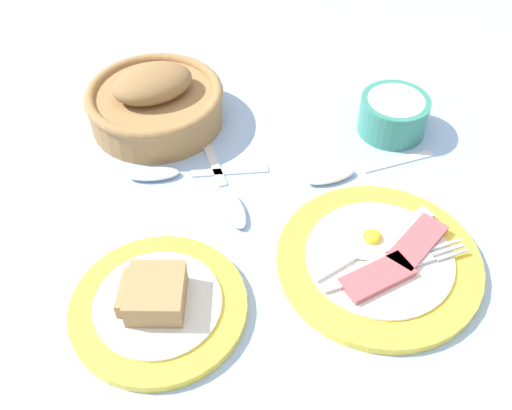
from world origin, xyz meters
TOP-DOWN VIEW (x-y plane):
  - ground_plane at (0.00, 0.00)m, footprint 3.00×3.00m
  - breakfast_plate at (0.10, -0.02)m, footprint 0.25×0.25m
  - bread_plate at (-0.17, -0.04)m, footprint 0.20×0.20m
  - sugar_cup at (0.19, 0.22)m, footprint 0.10×0.10m
  - bread_basket at (-0.15, 0.29)m, footprint 0.20×0.20m
  - teaspoon_by_saucer at (-0.06, 0.12)m, footprint 0.05×0.19m
  - teaspoon_near_cup at (-0.13, 0.17)m, footprint 0.19×0.03m
  - teaspoon_stray at (0.11, 0.13)m, footprint 0.19×0.05m

SIDE VIEW (x-z plane):
  - ground_plane at x=0.00m, z-range 0.00..0.00m
  - teaspoon_by_saucer at x=-0.06m, z-range 0.00..0.01m
  - teaspoon_near_cup at x=-0.13m, z-range 0.00..0.01m
  - teaspoon_stray at x=0.11m, z-range 0.00..0.01m
  - breakfast_plate at x=0.10m, z-range -0.01..0.02m
  - bread_plate at x=-0.17m, z-range -0.01..0.04m
  - sugar_cup at x=0.19m, z-range 0.00..0.06m
  - bread_basket at x=-0.15m, z-range -0.01..0.08m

